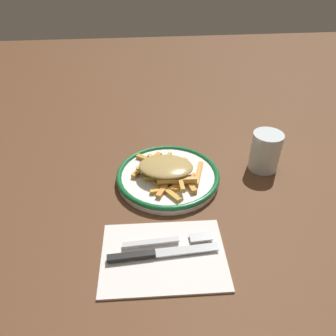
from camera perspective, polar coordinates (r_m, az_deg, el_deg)
The scene contains 7 objects.
ground_plane at distance 0.81m, azimuth 0.00°, elevation -2.17°, with size 2.60×2.60×0.00m, color brown.
plate at distance 0.80m, azimuth 0.00°, elevation -1.45°, with size 0.25×0.25×0.02m.
fries_heap at distance 0.78m, azimuth -0.12°, elevation -0.26°, with size 0.19×0.18×0.04m.
napkin at distance 0.64m, azimuth -0.79°, elevation -14.84°, with size 0.17×0.23×0.01m, color silver.
fork at distance 0.66m, azimuth 0.06°, elevation -12.44°, with size 0.03×0.18×0.01m.
knife at distance 0.64m, azimuth -2.54°, elevation -14.58°, with size 0.03×0.21×0.01m.
water_glass at distance 0.86m, azimuth 16.51°, elevation 2.79°, with size 0.07×0.07×0.10m, color silver.
Camera 1 is at (0.63, -0.06, 0.51)m, focal length 35.19 mm.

